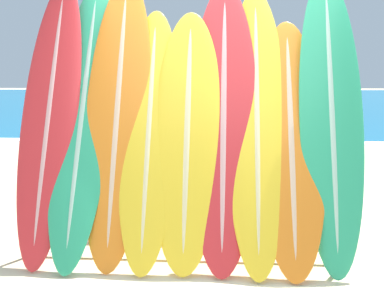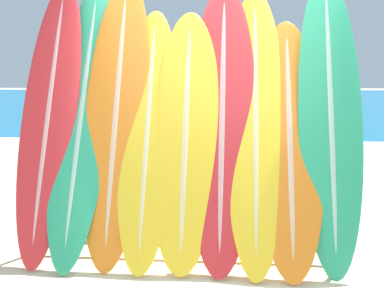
% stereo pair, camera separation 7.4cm
% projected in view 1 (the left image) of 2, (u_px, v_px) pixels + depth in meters
% --- Properties ---
extents(ground_plane, '(160.00, 160.00, 0.00)m').
position_uv_depth(ground_plane, '(212.00, 277.00, 3.48)').
color(ground_plane, beige).
extents(ocean_water, '(120.00, 60.00, 0.01)m').
position_uv_depth(ocean_water, '(224.00, 97.00, 39.94)').
color(ocean_water, '#146693').
rests_on(ocean_water, ground_plane).
extents(surfboard_rack, '(2.70, 0.04, 0.86)m').
position_uv_depth(surfboard_rack, '(185.00, 206.00, 3.75)').
color(surfboard_rack, slate).
rests_on(surfboard_rack, ground_plane).
extents(surfboard_slot_0, '(0.49, 1.10, 2.45)m').
position_uv_depth(surfboard_slot_0, '(50.00, 114.00, 3.85)').
color(surfboard_slot_0, red).
rests_on(surfboard_slot_0, ground_plane).
extents(surfboard_slot_1, '(0.52, 1.25, 2.44)m').
position_uv_depth(surfboard_slot_1, '(83.00, 114.00, 3.86)').
color(surfboard_slot_1, '#289E70').
rests_on(surfboard_slot_1, ground_plane).
extents(surfboard_slot_2, '(0.56, 1.07, 2.46)m').
position_uv_depth(surfboard_slot_2, '(118.00, 113.00, 3.82)').
color(surfboard_slot_2, orange).
rests_on(surfboard_slot_2, ground_plane).
extents(surfboard_slot_3, '(0.50, 1.04, 2.15)m').
position_uv_depth(surfboard_slot_3, '(149.00, 132.00, 3.76)').
color(surfboard_slot_3, yellow).
rests_on(surfboard_slot_3, ground_plane).
extents(surfboard_slot_4, '(0.59, 0.97, 2.13)m').
position_uv_depth(surfboard_slot_4, '(187.00, 134.00, 3.72)').
color(surfboard_slot_4, yellow).
rests_on(surfboard_slot_4, ground_plane).
extents(surfboard_slot_5, '(0.57, 1.12, 2.40)m').
position_uv_depth(surfboard_slot_5, '(223.00, 118.00, 3.75)').
color(surfboard_slot_5, red).
rests_on(surfboard_slot_5, ground_plane).
extents(surfboard_slot_6, '(0.51, 1.21, 2.35)m').
position_uv_depth(surfboard_slot_6, '(257.00, 121.00, 3.74)').
color(surfboard_slot_6, yellow).
rests_on(surfboard_slot_6, ground_plane).
extents(surfboard_slot_7, '(0.56, 1.06, 2.05)m').
position_uv_depth(surfboard_slot_7, '(291.00, 140.00, 3.67)').
color(surfboard_slot_7, orange).
rests_on(surfboard_slot_7, ground_plane).
extents(surfboard_slot_8, '(0.52, 1.01, 2.45)m').
position_uv_depth(surfboard_slot_8, '(331.00, 115.00, 3.67)').
color(surfboard_slot_8, '#289E70').
rests_on(surfboard_slot_8, ground_plane).
extents(person_near_water, '(0.28, 0.22, 1.68)m').
position_uv_depth(person_near_water, '(91.00, 117.00, 7.39)').
color(person_near_water, tan).
rests_on(person_near_water, ground_plane).
extents(person_mid_beach, '(0.30, 0.29, 1.78)m').
position_uv_depth(person_mid_beach, '(205.00, 118.00, 6.37)').
color(person_mid_beach, tan).
rests_on(person_mid_beach, ground_plane).
extents(person_far_left, '(0.21, 0.26, 1.57)m').
position_uv_depth(person_far_left, '(140.00, 111.00, 9.74)').
color(person_far_left, '#846047').
rests_on(person_far_left, ground_plane).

